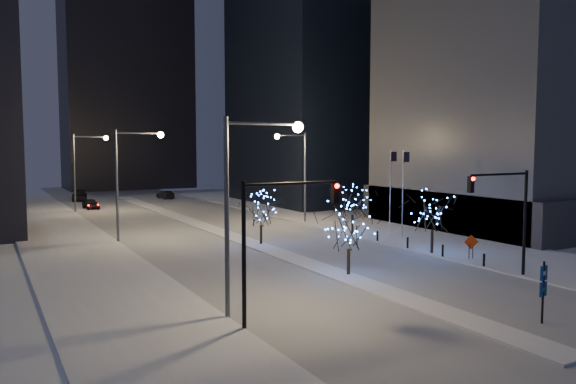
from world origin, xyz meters
TOP-DOWN VIEW (x-y plane):
  - ground at (0.00, 0.00)m, footprint 160.00×160.00m
  - road at (0.00, 35.00)m, footprint 20.00×130.00m
  - median at (0.00, 30.00)m, footprint 2.00×80.00m
  - east_sidewalk at (15.00, 20.00)m, footprint 10.00×90.00m
  - west_sidewalk at (-14.00, 20.00)m, footprint 8.00×90.00m
  - midrise_block at (34.00, 18.00)m, footprint 30.00×22.00m
  - plinth at (34.00, 18.00)m, footprint 30.00×24.00m
  - horizon_block at (6.00, 92.00)m, footprint 24.00×14.00m
  - street_lamp_w_near at (-8.94, 2.00)m, footprint 4.40×0.56m
  - street_lamp_w_mid at (-8.94, 27.00)m, footprint 4.40×0.56m
  - street_lamp_w_far at (-8.94, 52.00)m, footprint 4.40×0.56m
  - street_lamp_east at (10.08, 30.00)m, footprint 3.90×0.56m
  - traffic_signal_west at (-8.44, -0.00)m, footprint 5.26×0.43m
  - traffic_signal_east at (8.94, 1.00)m, footprint 5.26×0.43m
  - flagpoles at (13.37, 17.25)m, footprint 1.35×2.60m
  - bollards at (10.20, 10.00)m, footprint 0.16×12.16m
  - car_near at (-7.49, 55.90)m, footprint 1.95×4.14m
  - car_mid at (5.54, 65.03)m, footprint 2.01×4.10m
  - car_far at (-7.07, 68.24)m, footprint 3.03×5.73m
  - holiday_tree_median_near at (0.50, 6.61)m, footprint 3.97×3.97m
  - holiday_tree_median_far at (0.50, 19.68)m, footprint 4.27×4.27m
  - holiday_tree_plaza_near at (10.50, 9.48)m, footprint 4.20×4.20m
  - holiday_tree_plaza_far at (10.50, 20.25)m, footprint 4.27×4.27m
  - wayfinding_sign at (3.05, -6.00)m, footprint 0.55×0.14m
  - construction_sign at (11.44, 6.36)m, footprint 1.02×0.48m

SIDE VIEW (x-z plane):
  - ground at x=0.00m, z-range 0.00..0.00m
  - road at x=0.00m, z-range 0.00..0.02m
  - median at x=0.00m, z-range 0.00..0.15m
  - east_sidewalk at x=15.00m, z-range 0.00..0.15m
  - west_sidewalk at x=-14.00m, z-range 0.00..0.15m
  - bollards at x=10.20m, z-range 0.15..1.05m
  - car_mid at x=5.54m, z-range 0.00..1.29m
  - car_near at x=-7.49m, z-range 0.00..1.37m
  - car_far at x=-7.07m, z-range 0.00..1.58m
  - construction_sign at x=11.44m, z-range 0.33..2.15m
  - wayfinding_sign at x=3.05m, z-range 0.35..3.41m
  - plinth at x=34.00m, z-range 0.00..4.00m
  - holiday_tree_median_far at x=0.50m, z-range 0.83..5.31m
  - holiday_tree_median_near at x=0.50m, z-range 0.85..5.57m
  - holiday_tree_plaza_far at x=10.50m, z-range 0.93..5.71m
  - holiday_tree_plaza_near at x=10.50m, z-range 0.90..5.85m
  - traffic_signal_west at x=-8.44m, z-range 1.26..8.26m
  - traffic_signal_east at x=8.94m, z-range 1.26..8.26m
  - flagpoles at x=13.37m, z-range 0.80..8.80m
  - street_lamp_east at x=10.08m, z-range 1.45..11.45m
  - street_lamp_w_near at x=-8.94m, z-range 1.50..11.50m
  - street_lamp_w_mid at x=-8.94m, z-range 1.50..11.50m
  - street_lamp_w_far at x=-8.94m, z-range 1.50..11.50m
  - midrise_block at x=34.00m, z-range 0.00..30.00m
  - horizon_block at x=6.00m, z-range 0.00..42.00m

